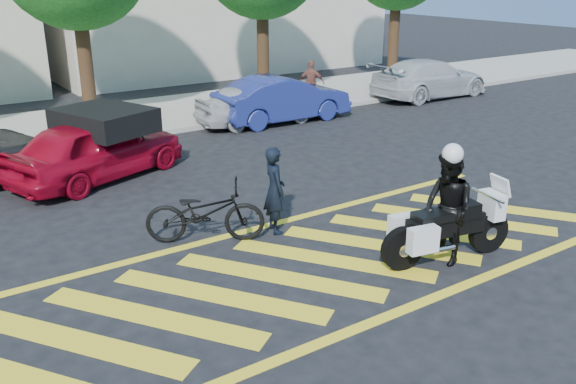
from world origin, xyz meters
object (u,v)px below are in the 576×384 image
officer_bike (275,190)px  police_motorcycle (446,228)px  parked_mid_right (256,104)px  red_convertible (97,149)px  parked_far_right (430,78)px  parked_right (282,99)px  officer_moto (448,209)px  bicycle (205,212)px

officer_bike → police_motorcycle: 3.21m
parked_mid_right → officer_bike: bearing=154.3°
red_convertible → parked_far_right: (13.86, 2.61, -0.01)m
officer_bike → parked_right: (5.05, 7.41, -0.09)m
officer_moto → parked_mid_right: size_ratio=0.49×
officer_bike → parked_right: size_ratio=0.37×
parked_far_right → officer_bike: bearing=122.1°
parked_mid_right → parked_far_right: 7.89m
officer_bike → parked_far_right: 14.23m
officer_bike → officer_moto: (1.73, -2.69, 0.13)m
officer_moto → red_convertible: 8.46m
red_convertible → parked_mid_right: 6.51m
parked_right → parked_far_right: parked_right is taller
police_motorcycle → parked_far_right: size_ratio=0.50×
parked_mid_right → parked_far_right: size_ratio=0.77×
parked_mid_right → red_convertible: bearing=116.5°
officer_bike → red_convertible: (-1.82, 4.99, -0.09)m
police_motorcycle → officer_moto: 0.36m
officer_bike → parked_mid_right: (4.15, 7.59, -0.17)m
red_convertible → parked_mid_right: red_convertible is taller
officer_moto → red_convertible: officer_moto is taller
police_motorcycle → parked_mid_right: 10.55m
parked_right → parked_far_right: (6.99, 0.18, -0.01)m
police_motorcycle → red_convertible: 8.46m
bicycle → parked_mid_right: 9.09m
bicycle → parked_far_right: bearing=-32.2°
police_motorcycle → parked_far_right: (10.29, 10.28, 0.13)m
police_motorcycle → parked_right: (3.30, 10.10, 0.14)m
police_motorcycle → parked_mid_right: parked_mid_right is taller
parked_right → bicycle: bearing=138.6°
officer_bike → parked_mid_right: bearing=-16.5°
bicycle → parked_mid_right: parked_mid_right is taller
red_convertible → parked_mid_right: bearing=-87.5°
officer_bike → officer_moto: officer_moto is taller
officer_moto → parked_mid_right: (2.42, 10.28, -0.30)m
police_motorcycle → parked_far_right: 14.54m
police_motorcycle → bicycle: bearing=146.7°
police_motorcycle → parked_mid_right: size_ratio=0.64×
officer_bike → officer_moto: 3.20m
parked_mid_right → parked_right: (0.90, -0.18, 0.08)m
officer_moto → red_convertible: (-3.55, 7.68, -0.22)m
parked_mid_right → parked_far_right: (7.89, 0.00, 0.07)m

